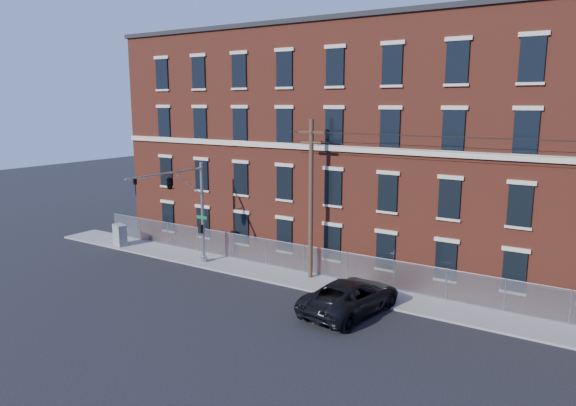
# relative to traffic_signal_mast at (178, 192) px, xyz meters

# --- Properties ---
(ground) EXTENTS (140.00, 140.00, 0.00)m
(ground) POSITION_rel_traffic_signal_mast_xyz_m (6.00, -2.18, -5.39)
(ground) COLOR black
(ground) RESTS_ON ground
(sidewalk) EXTENTS (65.00, 3.00, 0.12)m
(sidewalk) POSITION_rel_traffic_signal_mast_xyz_m (18.00, 2.82, -5.33)
(sidewalk) COLOR gray
(sidewalk) RESTS_ON ground
(mill_building) EXTENTS (55.30, 14.32, 16.30)m
(mill_building) POSITION_rel_traffic_signal_mast_xyz_m (18.00, 11.75, 2.76)
(mill_building) COLOR maroon
(mill_building) RESTS_ON ground
(chain_link_fence) EXTENTS (59.06, 0.06, 1.85)m
(chain_link_fence) POSITION_rel_traffic_signal_mast_xyz_m (18.00, 4.12, -4.33)
(chain_link_fence) COLOR #A5A8AD
(chain_link_fence) RESTS_ON ground
(traffic_signal_mast) EXTENTS (0.90, 6.75, 7.00)m
(traffic_signal_mast) POSITION_rel_traffic_signal_mast_xyz_m (0.00, 0.00, 0.00)
(traffic_signal_mast) COLOR #9EA0A5
(traffic_signal_mast) RESTS_ON ground
(utility_pole_near) EXTENTS (1.80, 0.28, 10.00)m
(utility_pole_near) POSITION_rel_traffic_signal_mast_xyz_m (8.00, 3.42, -0.05)
(utility_pole_near) COLOR #4C3626
(utility_pole_near) RESTS_ON ground
(pickup_truck) EXTENTS (3.87, 6.83, 1.80)m
(pickup_truck) POSITION_rel_traffic_signal_mast_xyz_m (12.58, -0.15, -4.49)
(pickup_truck) COLOR black
(pickup_truck) RESTS_ON ground
(utility_cabinet) EXTENTS (1.46, 1.04, 1.64)m
(utility_cabinet) POSITION_rel_traffic_signal_mast_xyz_m (-8.41, 2.06, -4.45)
(utility_cabinet) COLOR gray
(utility_cabinet) RESTS_ON sidewalk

